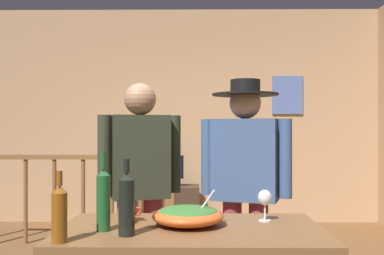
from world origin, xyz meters
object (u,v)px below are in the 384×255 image
at_px(framed_picture, 287,95).
at_px(wine_bottle_green, 103,198).
at_px(stair_railing, 100,189).
at_px(flat_screen_tv, 164,168).
at_px(serving_table, 191,242).
at_px(person_standing_right, 245,175).
at_px(wine_bottle_amber, 59,213).
at_px(mug_red, 128,212).
at_px(person_standing_left, 140,179).
at_px(wine_bottle_dark, 127,203).
at_px(salad_bowl, 188,215).
at_px(wine_glass, 265,199).
at_px(tv_console, 164,206).

relative_size(framed_picture, wine_bottle_green, 1.30).
xyz_separation_m(framed_picture, stair_railing, (-2.27, -1.12, -1.12)).
relative_size(flat_screen_tv, serving_table, 0.37).
height_order(wine_bottle_green, person_standing_right, person_standing_right).
height_order(wine_bottle_amber, mug_red, wine_bottle_amber).
distance_m(flat_screen_tv, person_standing_left, 2.61).
bearing_deg(wine_bottle_amber, framed_picture, 65.19).
bearing_deg(wine_bottle_dark, person_standing_left, 93.37).
bearing_deg(wine_bottle_green, mug_red, 67.98).
bearing_deg(stair_railing, salad_bowl, -67.86).
height_order(serving_table, wine_bottle_amber, wine_bottle_amber).
xyz_separation_m(wine_bottle_amber, mug_red, (0.23, 0.44, -0.08)).
bearing_deg(salad_bowl, wine_glass, 14.82).
xyz_separation_m(salad_bowl, wine_bottle_amber, (-0.56, -0.35, 0.08)).
bearing_deg(wine_bottle_green, wine_bottle_dark, -36.06).
distance_m(wine_bottle_green, person_standing_left, 0.80).
xyz_separation_m(tv_console, wine_glass, (0.79, -3.20, 0.61)).
height_order(serving_table, wine_bottle_green, wine_bottle_green).
bearing_deg(serving_table, salad_bowl, 109.09).
bearing_deg(wine_glass, tv_console, 103.91).
height_order(wine_bottle_green, person_standing_left, person_standing_left).
relative_size(salad_bowl, wine_glass, 2.19).
distance_m(serving_table, person_standing_left, 0.84).
bearing_deg(person_standing_left, wine_bottle_amber, 59.79).
bearing_deg(serving_table, person_standing_right, 63.80).
distance_m(salad_bowl, mug_red, 0.34).
xyz_separation_m(wine_glass, wine_bottle_dark, (-0.71, -0.33, 0.03)).
bearing_deg(person_standing_left, mug_red, 72.93).
xyz_separation_m(mug_red, person_standing_right, (0.70, 0.59, 0.14)).
relative_size(flat_screen_tv, salad_bowl, 1.32).
bearing_deg(person_standing_left, flat_screen_tv, -107.13).
bearing_deg(wine_bottle_amber, salad_bowl, 32.24).
relative_size(flat_screen_tv, wine_bottle_dark, 1.37).
height_order(stair_railing, wine_bottle_dark, wine_bottle_dark).
relative_size(wine_glass, mug_red, 1.37).
height_order(serving_table, salad_bowl, salad_bowl).
xyz_separation_m(serving_table, person_standing_left, (-0.36, 0.72, 0.24)).
bearing_deg(wine_bottle_dark, person_standing_right, 53.61).
height_order(salad_bowl, person_standing_right, person_standing_right).
bearing_deg(salad_bowl, framed_picture, 70.64).
distance_m(serving_table, wine_bottle_green, 0.50).
xyz_separation_m(wine_bottle_dark, mug_red, (-0.04, 0.31, -0.10)).
relative_size(flat_screen_tv, wine_bottle_green, 1.26).
distance_m(stair_railing, mug_red, 2.50).
bearing_deg(stair_railing, framed_picture, 26.16).
xyz_separation_m(stair_railing, mug_red, (0.68, -2.40, 0.21)).
relative_size(serving_table, wine_glass, 7.82).
bearing_deg(stair_railing, serving_table, -67.93).
height_order(person_standing_left, person_standing_right, person_standing_right).
xyz_separation_m(tv_console, flat_screen_tv, (0.00, -0.03, 0.50)).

